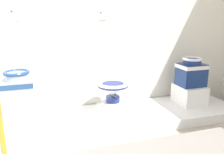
# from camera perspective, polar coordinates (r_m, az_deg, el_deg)

# --- Properties ---
(wall_back) EXTENTS (4.23, 0.06, 2.86)m
(wall_back) POSITION_cam_1_polar(r_m,az_deg,el_deg) (3.09, -2.03, 17.15)
(wall_back) COLOR silver
(wall_back) RESTS_ON ground_plane
(display_platform) EXTENTS (3.31, 0.80, 0.12)m
(display_platform) POSITION_cam_1_polar(r_m,az_deg,el_deg) (2.93, 0.55, -10.34)
(display_platform) COLOR white
(display_platform) RESTS_ON ground_plane
(plinth_block_broad_patterned) EXTENTS (0.30, 0.38, 0.23)m
(plinth_block_broad_patterned) POSITION_cam_1_polar(r_m,az_deg,el_deg) (2.69, -21.78, -9.77)
(plinth_block_broad_patterned) COLOR white
(plinth_block_broad_patterned) RESTS_ON display_platform
(antique_toilet_broad_patterned) EXTENTS (0.32, 0.29, 0.42)m
(antique_toilet_broad_patterned) POSITION_cam_1_polar(r_m,az_deg,el_deg) (2.57, -22.46, -3.06)
(antique_toilet_broad_patterned) COLOR #A3B7D7
(antique_toilet_broad_patterned) RESTS_ON plinth_block_broad_patterned
(plinth_block_tall_cobalt) EXTENTS (0.36, 0.29, 0.09)m
(plinth_block_tall_cobalt) POSITION_cam_1_polar(r_m,az_deg,el_deg) (2.94, 0.21, -7.96)
(plinth_block_tall_cobalt) COLOR white
(plinth_block_tall_cobalt) RESTS_ON display_platform
(antique_toilet_tall_cobalt) EXTENTS (0.40, 0.40, 0.31)m
(antique_toilet_tall_cobalt) POSITION_cam_1_polar(r_m,az_deg,el_deg) (2.86, 0.21, -3.28)
(antique_toilet_tall_cobalt) COLOR white
(antique_toilet_tall_cobalt) RESTS_ON plinth_block_tall_cobalt
(plinth_block_rightmost) EXTENTS (0.35, 0.40, 0.26)m
(plinth_block_rightmost) POSITION_cam_1_polar(r_m,az_deg,el_deg) (3.40, 18.82, -4.12)
(plinth_block_rightmost) COLOR white
(plinth_block_rightmost) RESTS_ON display_platform
(antique_toilet_rightmost) EXTENTS (0.35, 0.29, 0.39)m
(antique_toilet_rightmost) POSITION_cam_1_polar(r_m,az_deg,el_deg) (3.31, 19.28, 1.31)
(antique_toilet_rightmost) COLOR navy
(antique_toilet_rightmost) RESTS_ON plinth_block_rightmost
(info_placard_first) EXTENTS (0.10, 0.01, 0.14)m
(info_placard_first) POSITION_cam_1_polar(r_m,az_deg,el_deg) (2.96, -23.18, 14.10)
(info_placard_first) COLOR white
(info_placard_second) EXTENTS (0.10, 0.01, 0.12)m
(info_placard_second) POSITION_cam_1_polar(r_m,az_deg,el_deg) (3.04, -2.26, 15.17)
(info_placard_second) COLOR white
(stanchion_post_near_left) EXTENTS (0.24, 0.24, 1.03)m
(stanchion_post_near_left) POSITION_cam_1_polar(r_m,az_deg,el_deg) (1.94, -25.40, -16.93)
(stanchion_post_near_left) COLOR gold
(stanchion_post_near_left) RESTS_ON ground_plane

